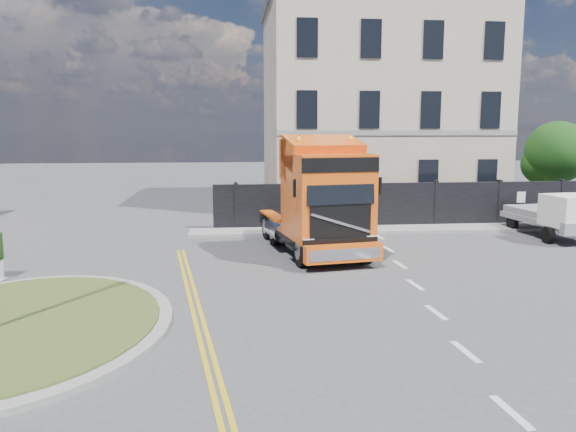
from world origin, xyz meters
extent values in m
plane|color=#424244|center=(0.00, 0.00, 0.00)|extent=(120.00, 120.00, 0.00)
cylinder|color=gray|center=(-7.00, -3.00, 0.06)|extent=(6.80, 6.80, 0.12)
cylinder|color=#33471C|center=(-7.00, -3.00, 0.14)|extent=(6.20, 6.20, 0.05)
cube|color=black|center=(6.00, 9.00, 1.00)|extent=(18.00, 0.25, 2.00)
cube|color=beige|center=(6.00, 16.50, 5.50)|extent=(12.00, 10.00, 11.00)
cube|color=#4E4E53|center=(6.00, 16.50, 11.25)|extent=(12.30, 10.30, 0.50)
cylinder|color=#382619|center=(14.50, 12.00, 1.20)|extent=(0.24, 0.24, 2.40)
sphere|color=black|center=(14.50, 12.00, 3.20)|extent=(3.20, 3.20, 3.20)
sphere|color=black|center=(14.00, 12.40, 2.60)|extent=(2.20, 2.20, 2.20)
cube|color=gray|center=(6.00, 8.10, 0.06)|extent=(20.00, 1.60, 0.12)
cube|color=black|center=(0.70, 4.76, 0.76)|extent=(3.47, 6.68, 0.45)
cube|color=#EF5810|center=(0.98, 3.02, 2.17)|extent=(2.92, 3.00, 2.83)
cube|color=#EF5810|center=(0.81, 4.07, 3.33)|extent=(2.64, 1.31, 1.41)
cube|color=black|center=(1.19, 1.74, 2.58)|extent=(2.20, 0.42, 1.06)
cube|color=#EF5810|center=(1.24, 1.42, 0.56)|extent=(2.55, 0.76, 0.56)
cylinder|color=black|center=(0.04, 2.04, 0.53)|extent=(0.49, 1.09, 1.05)
cylinder|color=gray|center=(0.04, 2.04, 0.53)|extent=(0.45, 0.63, 0.58)
cylinder|color=black|center=(2.19, 2.40, 0.53)|extent=(0.49, 1.09, 1.05)
cylinder|color=gray|center=(2.19, 2.40, 0.53)|extent=(0.45, 0.63, 0.58)
cylinder|color=black|center=(-0.54, 5.58, 0.53)|extent=(0.49, 1.09, 1.05)
cylinder|color=gray|center=(-0.54, 5.58, 0.53)|extent=(0.45, 0.63, 0.58)
cylinder|color=black|center=(1.61, 5.94, 0.53)|extent=(0.49, 1.09, 1.05)
cylinder|color=gray|center=(1.61, 5.94, 0.53)|extent=(0.45, 0.63, 0.58)
cylinder|color=black|center=(-0.74, 6.78, 0.53)|extent=(0.49, 1.09, 1.05)
cylinder|color=gray|center=(-0.74, 6.78, 0.53)|extent=(0.45, 0.63, 0.58)
cylinder|color=black|center=(1.41, 7.13, 0.53)|extent=(0.49, 1.09, 1.05)
cylinder|color=gray|center=(1.41, 7.13, 0.53)|extent=(0.45, 0.63, 0.58)
cube|color=gray|center=(10.87, 6.20, 0.65)|extent=(2.21, 4.63, 0.23)
cube|color=white|center=(10.87, 4.80, 1.26)|extent=(1.93, 1.85, 1.21)
cylinder|color=black|center=(9.98, 4.80, 0.33)|extent=(0.23, 0.65, 0.65)
cylinder|color=black|center=(9.98, 7.60, 0.33)|extent=(0.23, 0.65, 0.65)
cylinder|color=black|center=(11.75, 7.60, 0.33)|extent=(0.23, 0.65, 0.65)
camera|label=1|loc=(-2.22, -15.38, 4.38)|focal=35.00mm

